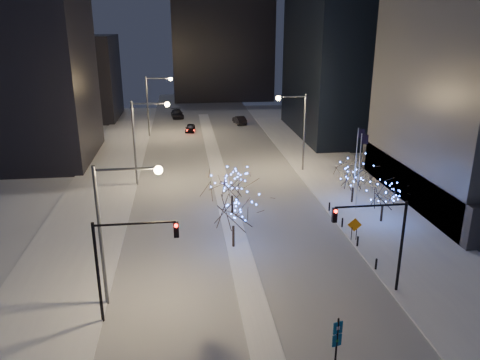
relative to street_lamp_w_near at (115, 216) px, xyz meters
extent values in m
plane|color=white|center=(8.94, -2.00, -6.50)|extent=(160.00, 160.00, 0.00)
cube|color=#A1A5AF|center=(8.94, 33.00, -6.49)|extent=(20.00, 130.00, 0.02)
cube|color=white|center=(8.94, 28.00, -6.42)|extent=(2.00, 80.00, 0.15)
cube|color=white|center=(23.94, 18.00, -6.42)|extent=(10.00, 90.00, 0.15)
cube|color=white|center=(-5.06, 18.00, -6.42)|extent=(8.00, 90.00, 0.15)
cube|color=black|center=(-19.06, 38.00, 5.50)|extent=(22.00, 18.00, 24.00)
cube|color=black|center=(-17.06, 68.00, 1.50)|extent=(18.00, 16.00, 16.00)
cube|color=black|center=(14.94, 90.00, 14.50)|extent=(24.00, 14.00, 42.00)
cylinder|color=#595E66|center=(-1.06, 0.00, -1.50)|extent=(0.24, 0.24, 10.00)
cylinder|color=#595E66|center=(0.94, 0.00, 3.20)|extent=(4.00, 0.16, 0.16)
sphere|color=#FFCD7F|center=(2.94, 0.00, 3.05)|extent=(0.56, 0.56, 0.56)
cylinder|color=#595E66|center=(-1.06, 25.00, -1.50)|extent=(0.24, 0.24, 10.00)
cylinder|color=#595E66|center=(0.94, 25.00, 3.20)|extent=(4.00, 0.16, 0.16)
sphere|color=#FFCD7F|center=(2.94, 25.00, 3.05)|extent=(0.56, 0.56, 0.56)
cylinder|color=#595E66|center=(-1.06, 50.00, -1.50)|extent=(0.24, 0.24, 10.00)
cylinder|color=#595E66|center=(0.94, 50.00, 3.20)|extent=(4.00, 0.16, 0.16)
sphere|color=#FFCD7F|center=(2.94, 50.00, 3.05)|extent=(0.56, 0.56, 0.56)
cylinder|color=#595E66|center=(19.94, 28.00, -1.50)|extent=(0.24, 0.24, 10.00)
cylinder|color=#595E66|center=(18.19, 28.00, 3.20)|extent=(3.50, 0.16, 0.16)
sphere|color=#FFCD7F|center=(16.44, 28.00, 3.05)|extent=(0.56, 0.56, 0.56)
cylinder|color=black|center=(-1.06, -2.00, -3.00)|extent=(0.20, 0.20, 7.00)
cylinder|color=black|center=(1.44, -2.00, 0.30)|extent=(5.00, 0.14, 0.14)
cube|color=black|center=(3.94, -2.00, -0.25)|extent=(0.32, 0.28, 1.00)
sphere|color=#FF0C05|center=(3.94, -2.18, 0.10)|extent=(0.22, 0.22, 0.22)
cylinder|color=black|center=(19.44, -1.00, -3.00)|extent=(0.20, 0.20, 7.00)
cylinder|color=black|center=(16.94, -1.00, 0.30)|extent=(5.00, 0.14, 0.14)
cube|color=black|center=(14.44, -1.00, -0.25)|extent=(0.32, 0.28, 1.00)
sphere|color=#FF0C05|center=(14.44, -1.18, 0.10)|extent=(0.22, 0.22, 0.22)
cylinder|color=silver|center=(21.94, 14.00, -2.35)|extent=(0.10, 0.10, 8.00)
cube|color=black|center=(22.29, 14.00, 1.05)|extent=(0.70, 0.03, 0.90)
cylinder|color=silver|center=(22.54, 16.50, -2.35)|extent=(0.10, 0.10, 8.00)
cube|color=black|center=(22.89, 16.50, 1.05)|extent=(0.70, 0.03, 0.90)
cylinder|color=black|center=(19.14, 2.00, -5.90)|extent=(0.16, 0.16, 0.90)
cylinder|color=black|center=(19.14, 6.00, -5.90)|extent=(0.16, 0.16, 0.90)
cylinder|color=black|center=(19.14, 10.00, -5.90)|extent=(0.16, 0.16, 0.90)
cylinder|color=black|center=(19.14, 14.00, -5.90)|extent=(0.16, 0.16, 0.90)
imported|color=black|center=(5.90, 52.65, -5.82)|extent=(2.04, 4.13, 1.35)
imported|color=black|center=(15.36, 58.17, -5.73)|extent=(2.36, 4.87, 1.54)
imported|color=black|center=(3.61, 65.73, -5.70)|extent=(2.78, 5.72, 1.60)
cylinder|color=black|center=(8.52, 7.29, -5.40)|extent=(0.22, 0.22, 1.90)
cylinder|color=black|center=(9.23, 14.77, -5.45)|extent=(0.22, 0.22, 1.81)
cylinder|color=black|center=(23.34, 10.85, -5.56)|extent=(0.22, 0.22, 1.57)
cylinder|color=black|center=(22.31, 16.12, -5.54)|extent=(0.22, 0.22, 1.62)
cylinder|color=black|center=(12.60, -8.00, -4.89)|extent=(0.11, 0.11, 3.21)
cube|color=#0C558C|center=(12.60, -8.00, -3.88)|extent=(0.57, 0.22, 0.73)
cube|color=#0C558C|center=(12.60, -8.00, -4.71)|extent=(0.57, 0.22, 0.73)
cylinder|color=black|center=(19.01, 7.20, -5.73)|extent=(0.07, 0.07, 1.23)
cylinder|color=black|center=(19.46, 7.20, -5.73)|extent=(0.07, 0.07, 1.23)
cube|color=orange|center=(19.24, 7.20, -4.89)|extent=(1.26, 0.21, 1.27)
camera|label=1|loc=(4.59, -28.79, 12.03)|focal=35.00mm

